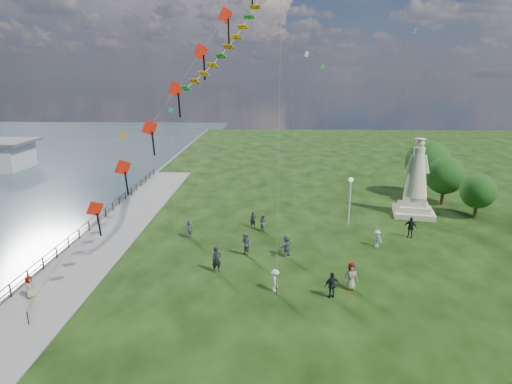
{
  "coord_description": "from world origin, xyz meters",
  "views": [
    {
      "loc": [
        0.05,
        -21.77,
        13.65
      ],
      "look_at": [
        -1.0,
        8.0,
        5.5
      ],
      "focal_mm": 30.0,
      "sensor_mm": 36.0,
      "label": 1
    }
  ],
  "objects_px": {
    "person_5": "(190,229)",
    "person_11": "(286,246)",
    "statue": "(416,187)",
    "person_6": "(253,220)",
    "person_4": "(351,276)",
    "person_2": "(275,280)",
    "person_3": "(332,285)",
    "lamppost": "(350,191)",
    "person_8": "(377,238)",
    "person_10": "(30,288)",
    "person_0": "(217,259)",
    "person_7": "(263,223)",
    "person_9": "(410,227)",
    "person_1": "(246,245)"
  },
  "relations": [
    {
      "from": "statue",
      "to": "person_4",
      "type": "relative_size",
      "value": 4.15
    },
    {
      "from": "person_6",
      "to": "person_1",
      "type": "bearing_deg",
      "value": -90.31
    },
    {
      "from": "statue",
      "to": "person_9",
      "type": "relative_size",
      "value": 4.22
    },
    {
      "from": "person_0",
      "to": "person_1",
      "type": "relative_size",
      "value": 1.01
    },
    {
      "from": "person_11",
      "to": "person_0",
      "type": "bearing_deg",
      "value": -22.28
    },
    {
      "from": "lamppost",
      "to": "person_9",
      "type": "relative_size",
      "value": 2.51
    },
    {
      "from": "statue",
      "to": "person_8",
      "type": "xyz_separation_m",
      "value": [
        -5.67,
        -8.51,
        -2.21
      ]
    },
    {
      "from": "person_0",
      "to": "person_8",
      "type": "xyz_separation_m",
      "value": [
        12.58,
        5.11,
        -0.23
      ]
    },
    {
      "from": "person_5",
      "to": "person_9",
      "type": "distance_m",
      "value": 19.13
    },
    {
      "from": "statue",
      "to": "person_7",
      "type": "relative_size",
      "value": 5.06
    },
    {
      "from": "statue",
      "to": "person_6",
      "type": "distance_m",
      "value": 16.74
    },
    {
      "from": "person_8",
      "to": "person_11",
      "type": "height_order",
      "value": "person_11"
    },
    {
      "from": "person_1",
      "to": "person_3",
      "type": "xyz_separation_m",
      "value": [
        5.83,
        -6.3,
        -0.07
      ]
    },
    {
      "from": "statue",
      "to": "person_2",
      "type": "bearing_deg",
      "value": -119.85
    },
    {
      "from": "person_2",
      "to": "person_10",
      "type": "xyz_separation_m",
      "value": [
        -15.4,
        -1.61,
        -0.02
      ]
    },
    {
      "from": "person_2",
      "to": "person_7",
      "type": "distance_m",
      "value": 11.27
    },
    {
      "from": "person_2",
      "to": "person_10",
      "type": "relative_size",
      "value": 1.02
    },
    {
      "from": "person_7",
      "to": "person_5",
      "type": "bearing_deg",
      "value": 63.39
    },
    {
      "from": "person_11",
      "to": "person_9",
      "type": "bearing_deg",
      "value": 149.93
    },
    {
      "from": "statue",
      "to": "person_6",
      "type": "height_order",
      "value": "statue"
    },
    {
      "from": "person_2",
      "to": "person_9",
      "type": "distance_m",
      "value": 15.51
    },
    {
      "from": "person_5",
      "to": "person_7",
      "type": "distance_m",
      "value": 6.59
    },
    {
      "from": "person_0",
      "to": "person_6",
      "type": "bearing_deg",
      "value": 49.19
    },
    {
      "from": "person_0",
      "to": "person_8",
      "type": "distance_m",
      "value": 13.58
    },
    {
      "from": "person_5",
      "to": "lamppost",
      "type": "bearing_deg",
      "value": -76.74
    },
    {
      "from": "statue",
      "to": "person_8",
      "type": "bearing_deg",
      "value": -112.69
    },
    {
      "from": "lamppost",
      "to": "person_6",
      "type": "distance_m",
      "value": 9.38
    },
    {
      "from": "statue",
      "to": "person_11",
      "type": "bearing_deg",
      "value": -129.95
    },
    {
      "from": "person_10",
      "to": "person_5",
      "type": "bearing_deg",
      "value": -29.74
    },
    {
      "from": "person_9",
      "to": "person_4",
      "type": "bearing_deg",
      "value": -95.99
    },
    {
      "from": "person_2",
      "to": "person_11",
      "type": "distance_m",
      "value": 5.7
    },
    {
      "from": "person_4",
      "to": "person_11",
      "type": "xyz_separation_m",
      "value": [
        -4.05,
        5.2,
        -0.05
      ]
    },
    {
      "from": "person_8",
      "to": "person_11",
      "type": "relative_size",
      "value": 0.82
    },
    {
      "from": "person_11",
      "to": "lamppost",
      "type": "bearing_deg",
      "value": 178.24
    },
    {
      "from": "person_4",
      "to": "person_10",
      "type": "relative_size",
      "value": 1.26
    },
    {
      "from": "person_5",
      "to": "person_10",
      "type": "bearing_deg",
      "value": 142.2
    },
    {
      "from": "lamppost",
      "to": "person_1",
      "type": "bearing_deg",
      "value": -141.3
    },
    {
      "from": "person_1",
      "to": "person_11",
      "type": "xyz_separation_m",
      "value": [
        3.16,
        0.05,
        -0.06
      ]
    },
    {
      "from": "person_1",
      "to": "person_3",
      "type": "distance_m",
      "value": 8.58
    },
    {
      "from": "lamppost",
      "to": "person_5",
      "type": "distance_m",
      "value": 15.0
    },
    {
      "from": "lamppost",
      "to": "person_6",
      "type": "bearing_deg",
      "value": -174.13
    },
    {
      "from": "person_3",
      "to": "person_5",
      "type": "bearing_deg",
      "value": -63.48
    },
    {
      "from": "person_5",
      "to": "person_9",
      "type": "relative_size",
      "value": 0.88
    },
    {
      "from": "person_7",
      "to": "person_8",
      "type": "relative_size",
      "value": 1.06
    },
    {
      "from": "person_7",
      "to": "person_8",
      "type": "distance_m",
      "value": 10.04
    },
    {
      "from": "person_2",
      "to": "person_9",
      "type": "height_order",
      "value": "person_9"
    },
    {
      "from": "person_2",
      "to": "person_3",
      "type": "xyz_separation_m",
      "value": [
        3.59,
        -0.73,
        0.11
      ]
    },
    {
      "from": "statue",
      "to": "person_5",
      "type": "relative_size",
      "value": 4.79
    },
    {
      "from": "statue",
      "to": "person_0",
      "type": "xyz_separation_m",
      "value": [
        -18.25,
        -13.62,
        -1.98
      ]
    },
    {
      "from": "person_5",
      "to": "person_11",
      "type": "xyz_separation_m",
      "value": [
        8.23,
        -3.67,
        0.07
      ]
    }
  ]
}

